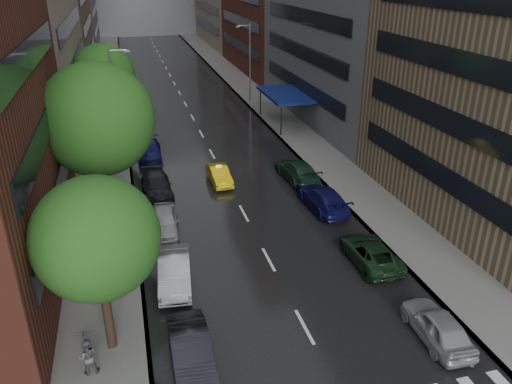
{
  "coord_description": "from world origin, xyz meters",
  "views": [
    {
      "loc": [
        -6.9,
        -13.23,
        15.28
      ],
      "look_at": [
        0.0,
        12.79,
        3.0
      ],
      "focal_mm": 35.0,
      "sensor_mm": 36.0,
      "label": 1
    }
  ],
  "objects": [
    {
      "name": "taxi",
      "position": [
        -0.6,
        21.54,
        0.64
      ],
      "size": [
        1.53,
        3.97,
        1.29
      ],
      "primitive_type": "imported",
      "rotation": [
        0.0,
        0.0,
        0.04
      ],
      "color": "yellow",
      "rests_on": "ground"
    },
    {
      "name": "tree_mid",
      "position": [
        -8.6,
        15.92,
        7.19
      ],
      "size": [
        6.58,
        6.58,
        10.49
      ],
      "color": "#382619",
      "rests_on": "ground"
    },
    {
      "name": "street_lamp_left",
      "position": [
        -7.72,
        30.0,
        4.89
      ],
      "size": [
        1.74,
        0.22,
        9.0
      ],
      "color": "gray",
      "rests_on": "sidewalk_left"
    },
    {
      "name": "tree_far",
      "position": [
        -8.6,
        34.53,
        6.13
      ],
      "size": [
        5.62,
        5.62,
        8.95
      ],
      "color": "#382619",
      "rests_on": "ground"
    },
    {
      "name": "tree_near",
      "position": [
        -8.6,
        4.81,
        5.5
      ],
      "size": [
        5.05,
        5.05,
        8.04
      ],
      "color": "#382619",
      "rests_on": "ground"
    },
    {
      "name": "ped_black_umbrella",
      "position": [
        -9.48,
        3.44,
        1.39
      ],
      "size": [
        0.96,
        0.98,
        2.09
      ],
      "color": "#56555B",
      "rests_on": "sidewalk_left"
    },
    {
      "name": "parked_cars_left",
      "position": [
        -5.4,
        15.98,
        0.74
      ],
      "size": [
        2.21,
        30.16,
        1.53
      ],
      "color": "black",
      "rests_on": "ground"
    },
    {
      "name": "awning",
      "position": [
        8.98,
        35.0,
        3.13
      ],
      "size": [
        4.0,
        8.0,
        3.12
      ],
      "color": "navy",
      "rests_on": "sidewalk_right"
    },
    {
      "name": "street_lamp_right",
      "position": [
        7.72,
        45.0,
        4.89
      ],
      "size": [
        1.74,
        0.22,
        9.0
      ],
      "color": "gray",
      "rests_on": "sidewalk_right"
    },
    {
      "name": "parked_cars_right",
      "position": [
        5.4,
        12.76,
        0.74
      ],
      "size": [
        2.5,
        23.74,
        1.54
      ],
      "color": "#96979B",
      "rests_on": "ground"
    },
    {
      "name": "sidewalk_right",
      "position": [
        9.0,
        50.0,
        0.07
      ],
      "size": [
        4.0,
        140.0,
        0.15
      ],
      "primitive_type": "cube",
      "color": "gray",
      "rests_on": "ground"
    },
    {
      "name": "sidewalk_left",
      "position": [
        -9.0,
        50.0,
        0.07
      ],
      "size": [
        4.0,
        140.0,
        0.15
      ],
      "primitive_type": "cube",
      "color": "gray",
      "rests_on": "ground"
    },
    {
      "name": "road",
      "position": [
        0.0,
        50.0,
        0.01
      ],
      "size": [
        14.0,
        140.0,
        0.01
      ],
      "primitive_type": "cube",
      "color": "black",
      "rests_on": "ground"
    }
  ]
}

